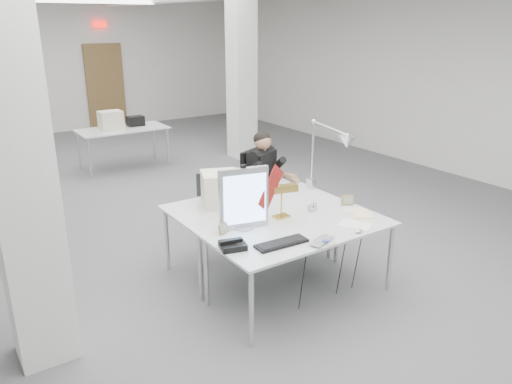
# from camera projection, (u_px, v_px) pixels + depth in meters

# --- Properties ---
(room_shell) EXTENTS (10.04, 14.04, 3.24)m
(room_shell) POSITION_uv_depth(u_px,v_px,m) (180.00, 96.00, 6.55)
(room_shell) COLOR #525254
(room_shell) RESTS_ON ground
(desk_main) EXTENTS (1.80, 0.90, 0.02)m
(desk_main) POSITION_uv_depth(u_px,v_px,m) (302.00, 229.00, 4.77)
(desk_main) COLOR silver
(desk_main) RESTS_ON room_shell
(desk_second) EXTENTS (1.80, 0.90, 0.02)m
(desk_second) POSITION_uv_depth(u_px,v_px,m) (250.00, 203.00, 5.48)
(desk_second) COLOR silver
(desk_second) RESTS_ON room_shell
(bg_desk_a) EXTENTS (1.60, 0.80, 0.02)m
(bg_desk_a) POSITION_uv_depth(u_px,v_px,m) (122.00, 129.00, 9.19)
(bg_desk_a) COLOR silver
(bg_desk_a) RESTS_ON room_shell
(office_chair) EXTENTS (0.70, 0.70, 1.08)m
(office_chair) POSITION_uv_depth(u_px,v_px,m) (260.00, 192.00, 6.43)
(office_chair) COLOR black
(office_chair) RESTS_ON room_shell
(seated_person) EXTENTS (0.64, 0.70, 0.85)m
(seated_person) POSITION_uv_depth(u_px,v_px,m) (263.00, 166.00, 6.28)
(seated_person) COLOR black
(seated_person) RESTS_ON office_chair
(monitor) EXTENTS (0.48, 0.16, 0.60)m
(monitor) POSITION_uv_depth(u_px,v_px,m) (244.00, 198.00, 4.69)
(monitor) COLOR #ACABB0
(monitor) RESTS_ON desk_main
(pennant) EXTENTS (0.39, 0.15, 0.44)m
(pennant) POSITION_uv_depth(u_px,v_px,m) (271.00, 188.00, 4.79)
(pennant) COLOR maroon
(pennant) RESTS_ON monitor
(keyboard) EXTENTS (0.50, 0.19, 0.02)m
(keyboard) POSITION_uv_depth(u_px,v_px,m) (281.00, 243.00, 4.42)
(keyboard) COLOR black
(keyboard) RESTS_ON desk_main
(laptop) EXTENTS (0.33, 0.27, 0.02)m
(laptop) POSITION_uv_depth(u_px,v_px,m) (325.00, 242.00, 4.44)
(laptop) COLOR #B8B9BD
(laptop) RESTS_ON desk_main
(mouse) EXTENTS (0.10, 0.09, 0.03)m
(mouse) POSITION_uv_depth(u_px,v_px,m) (359.00, 231.00, 4.66)
(mouse) COLOR silver
(mouse) RESTS_ON desk_main
(bankers_lamp) EXTENTS (0.35, 0.21, 0.38)m
(bankers_lamp) POSITION_uv_depth(u_px,v_px,m) (281.00, 200.00, 4.98)
(bankers_lamp) COLOR gold
(bankers_lamp) RESTS_ON desk_main
(desk_phone) EXTENTS (0.26, 0.25, 0.05)m
(desk_phone) POSITION_uv_depth(u_px,v_px,m) (233.00, 245.00, 4.34)
(desk_phone) COLOR black
(desk_phone) RESTS_ON desk_main
(picture_frame_left) EXTENTS (0.13, 0.08, 0.10)m
(picture_frame_left) POSITION_uv_depth(u_px,v_px,m) (223.00, 228.00, 4.64)
(picture_frame_left) COLOR #B1834C
(picture_frame_left) RESTS_ON desk_main
(picture_frame_right) EXTENTS (0.14, 0.09, 0.11)m
(picture_frame_right) POSITION_uv_depth(u_px,v_px,m) (347.00, 200.00, 5.36)
(picture_frame_right) COLOR #A87848
(picture_frame_right) RESTS_ON desk_main
(desk_clock) EXTENTS (0.11, 0.05, 0.11)m
(desk_clock) POSITION_uv_depth(u_px,v_px,m) (312.00, 207.00, 5.18)
(desk_clock) COLOR #BAB9BE
(desk_clock) RESTS_ON desk_main
(paper_stack_a) EXTENTS (0.33, 0.37, 0.01)m
(paper_stack_a) POSITION_uv_depth(u_px,v_px,m) (355.00, 225.00, 4.84)
(paper_stack_a) COLOR white
(paper_stack_a) RESTS_ON desk_main
(paper_stack_b) EXTENTS (0.27, 0.31, 0.01)m
(paper_stack_b) POSITION_uv_depth(u_px,v_px,m) (361.00, 214.00, 5.12)
(paper_stack_b) COLOR #F6D493
(paper_stack_b) RESTS_ON desk_main
(paper_stack_c) EXTENTS (0.26, 0.23, 0.01)m
(paper_stack_c) POSITION_uv_depth(u_px,v_px,m) (353.00, 210.00, 5.22)
(paper_stack_c) COLOR silver
(paper_stack_c) RESTS_ON desk_main
(beige_monitor) EXTENTS (0.48, 0.47, 0.36)m
(beige_monitor) POSITION_uv_depth(u_px,v_px,m) (220.00, 189.00, 5.33)
(beige_monitor) COLOR beige
(beige_monitor) RESTS_ON desk_second
(architect_lamp) EXTENTS (0.49, 0.83, 1.01)m
(architect_lamp) POSITION_uv_depth(u_px,v_px,m) (327.00, 151.00, 5.55)
(architect_lamp) COLOR silver
(architect_lamp) RESTS_ON desk_second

